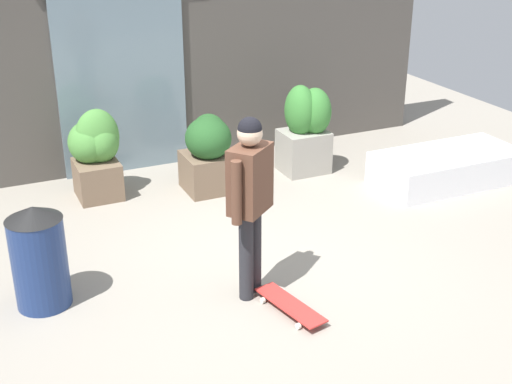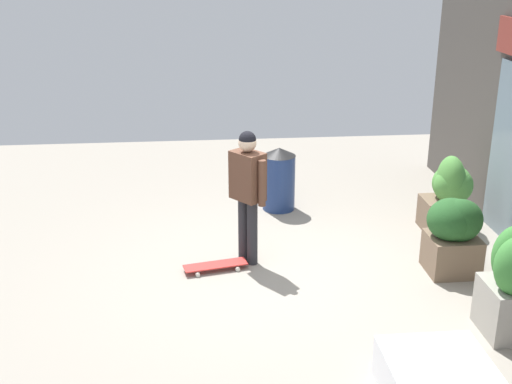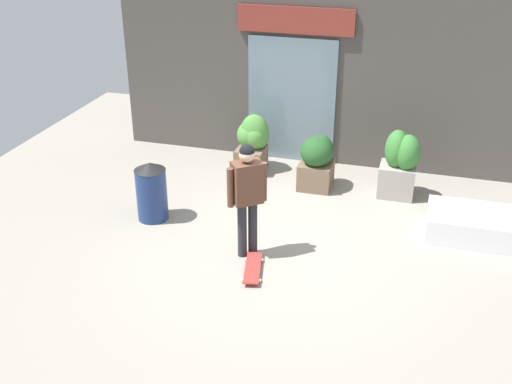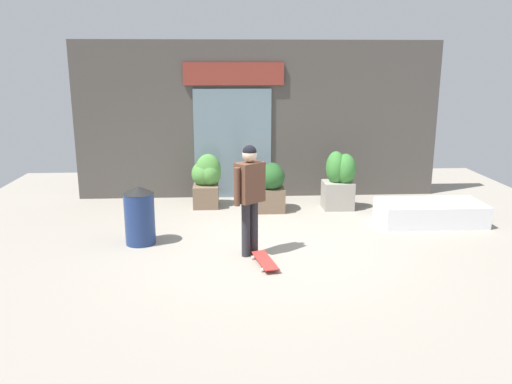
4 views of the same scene
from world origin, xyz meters
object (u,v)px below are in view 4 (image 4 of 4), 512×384
(planter_box_left, at_px, (271,184))
(trash_bin, at_px, (140,215))
(skateboarder, at_px, (250,189))
(skateboard, at_px, (265,261))
(planter_box_mid, at_px, (207,178))
(planter_box_right, at_px, (340,178))

(planter_box_left, height_order, trash_bin, trash_bin)
(skateboarder, xyz_separation_m, planter_box_left, (0.53, 2.42, -0.50))
(planter_box_left, xyz_separation_m, trash_bin, (-2.27, -1.81, -0.05))
(skateboard, relative_size, planter_box_mid, 0.75)
(planter_box_right, xyz_separation_m, planter_box_mid, (-2.65, 0.35, -0.06))
(trash_bin, bearing_deg, planter_box_left, 38.51)
(trash_bin, bearing_deg, skateboard, -27.88)
(planter_box_left, xyz_separation_m, planter_box_mid, (-1.27, 0.42, 0.04))
(planter_box_mid, bearing_deg, planter_box_right, -7.53)
(planter_box_left, relative_size, trash_bin, 1.00)
(planter_box_right, height_order, planter_box_mid, planter_box_right)
(skateboard, bearing_deg, trash_bin, -129.70)
(skateboarder, relative_size, planter_box_mid, 1.57)
(skateboarder, height_order, skateboard, skateboarder)
(planter_box_right, xyz_separation_m, trash_bin, (-3.65, -1.88, -0.15))
(skateboard, xyz_separation_m, planter_box_left, (0.33, 2.84, 0.47))
(skateboarder, height_order, planter_box_right, skateboarder)
(skateboard, xyz_separation_m, trash_bin, (-1.94, 1.03, 0.42))
(skateboarder, relative_size, trash_bin, 1.77)
(skateboard, bearing_deg, planter_box_mid, -175.71)
(planter_box_left, bearing_deg, planter_box_right, 3.06)
(skateboard, xyz_separation_m, planter_box_mid, (-0.94, 3.26, 0.51))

